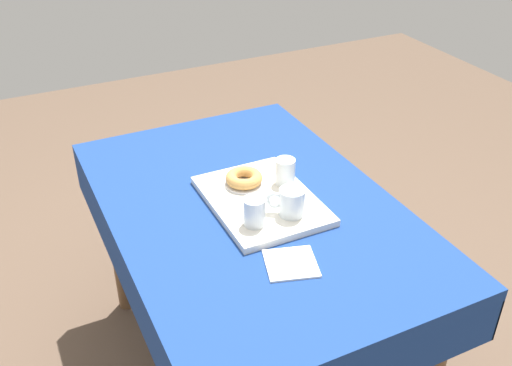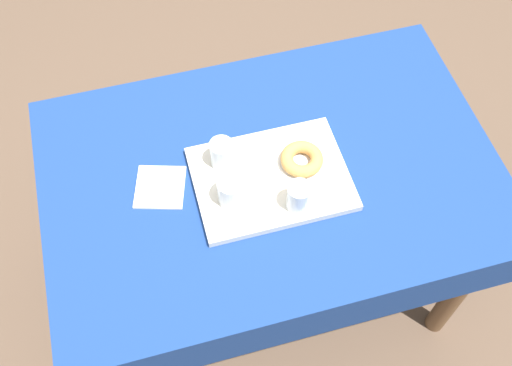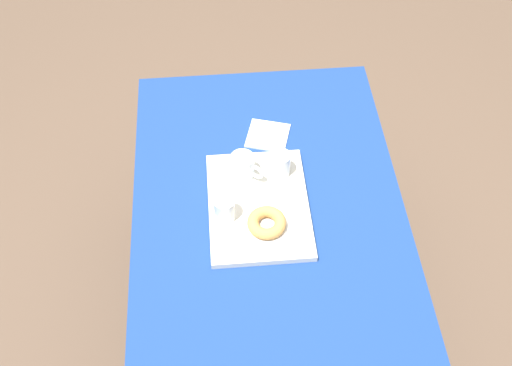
# 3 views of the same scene
# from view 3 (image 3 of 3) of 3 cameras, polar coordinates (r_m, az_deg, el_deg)

# --- Properties ---
(ground_plane) EXTENTS (6.00, 6.00, 0.00)m
(ground_plane) POSITION_cam_3_polar(r_m,az_deg,el_deg) (2.51, 0.93, -12.31)
(ground_plane) COLOR brown
(dining_table) EXTENTS (1.25, 0.83, 0.74)m
(dining_table) POSITION_cam_3_polar(r_m,az_deg,el_deg) (1.96, 1.17, -4.22)
(dining_table) COLOR navy
(dining_table) RESTS_ON ground
(serving_tray) EXTENTS (0.41, 0.30, 0.02)m
(serving_tray) POSITION_cam_3_polar(r_m,az_deg,el_deg) (1.87, 0.23, -2.11)
(serving_tray) COLOR silver
(serving_tray) RESTS_ON dining_table
(tea_mug_left) EXTENTS (0.09, 0.10, 0.08)m
(tea_mug_left) POSITION_cam_3_polar(r_m,az_deg,el_deg) (1.90, -1.22, 1.51)
(tea_mug_left) COLOR white
(tea_mug_left) RESTS_ON serving_tray
(water_glass_near) EXTENTS (0.06, 0.06, 0.08)m
(water_glass_near) POSITION_cam_3_polar(r_m,az_deg,el_deg) (1.80, -2.93, -2.52)
(water_glass_near) COLOR white
(water_glass_near) RESTS_ON serving_tray
(water_glass_far) EXTENTS (0.06, 0.06, 0.08)m
(water_glass_far) POSITION_cam_3_polar(r_m,az_deg,el_deg) (1.90, 2.29, 1.70)
(water_glass_far) COLOR white
(water_glass_far) RESTS_ON serving_tray
(donut_plate_left) EXTENTS (0.12, 0.12, 0.01)m
(donut_plate_left) POSITION_cam_3_polar(r_m,az_deg,el_deg) (1.81, 0.99, -4.10)
(donut_plate_left) COLOR silver
(donut_plate_left) RESTS_ON serving_tray
(sugar_donut_left) EXTENTS (0.11, 0.11, 0.03)m
(sugar_donut_left) POSITION_cam_3_polar(r_m,az_deg,el_deg) (1.79, 1.00, -3.72)
(sugar_donut_left) COLOR tan
(sugar_donut_left) RESTS_ON donut_plate_left
(paper_napkin) EXTENTS (0.16, 0.17, 0.01)m
(paper_napkin) POSITION_cam_3_polar(r_m,az_deg,el_deg) (2.06, 1.11, 4.44)
(paper_napkin) COLOR white
(paper_napkin) RESTS_ON dining_table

